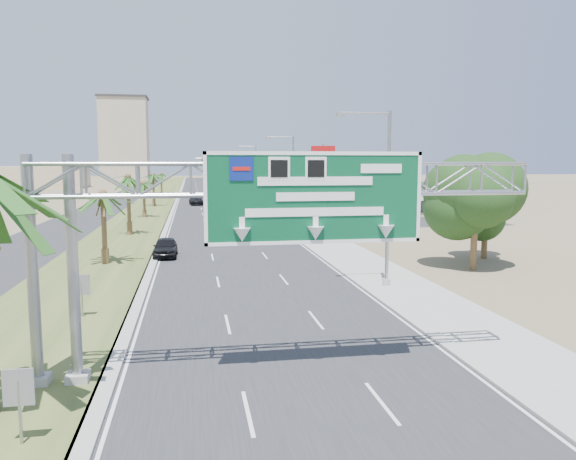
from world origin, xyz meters
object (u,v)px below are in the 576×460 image
at_px(signal_mast, 252,179).
at_px(car_left_lane, 165,247).
at_px(sign_gantry, 266,196).
at_px(car_mid_lane, 228,217).
at_px(car_right_lane, 241,210).
at_px(pole_sign_red_far, 294,174).
at_px(pole_sign_blue, 328,186).
at_px(pole_sign_red_near, 323,163).
at_px(store_building, 378,200).
at_px(car_far, 196,200).

height_order(signal_mast, car_left_lane, signal_mast).
relative_size(sign_gantry, signal_mast, 1.63).
xyz_separation_m(car_mid_lane, car_right_lane, (2.38, 8.80, 0.01)).
height_order(car_left_lane, pole_sign_red_far, pole_sign_red_far).
bearing_deg(pole_sign_red_far, pole_sign_blue, -90.32).
bearing_deg(car_left_lane, car_right_lane, 75.90).
xyz_separation_m(car_left_lane, car_right_lane, (8.68, 32.76, -0.02)).
xyz_separation_m(signal_mast, pole_sign_blue, (4.84, -25.45, -0.02)).
height_order(signal_mast, pole_sign_red_near, pole_sign_red_near).
relative_size(car_right_lane, pole_sign_red_far, 0.71).
bearing_deg(pole_sign_red_near, pole_sign_blue, -25.59).
bearing_deg(store_building, car_far, 138.99).
relative_size(sign_gantry, car_left_lane, 3.88).
xyz_separation_m(car_left_lane, pole_sign_red_far, (15.62, 31.40, 4.91)).
xyz_separation_m(pole_sign_red_near, pole_sign_blue, (0.44, -0.21, -2.24)).
bearing_deg(store_building, car_mid_lane, -161.10).
bearing_deg(sign_gantry, car_far, 91.22).
xyz_separation_m(sign_gantry, pole_sign_red_near, (10.63, 36.81, 1.01)).
bearing_deg(car_mid_lane, pole_sign_red_near, -52.02).
xyz_separation_m(car_far, pole_sign_blue, (12.72, -40.96, 4.05)).
bearing_deg(pole_sign_red_near, car_far, 106.77).
bearing_deg(pole_sign_red_near, car_right_lane, 107.06).
bearing_deg(pole_sign_blue, car_mid_lane, 127.00).
bearing_deg(car_left_lane, pole_sign_blue, 37.89).
relative_size(pole_sign_red_near, pole_sign_blue, 1.33).
distance_m(sign_gantry, store_building, 60.77).
relative_size(car_left_lane, pole_sign_red_near, 0.48).
height_order(sign_gantry, car_right_lane, sign_gantry).
height_order(store_building, car_right_lane, store_building).
xyz_separation_m(signal_mast, car_far, (-7.88, 15.52, -4.07)).
height_order(pole_sign_red_near, pole_sign_red_far, pole_sign_red_near).
xyz_separation_m(car_left_lane, pole_sign_red_near, (15.07, 11.96, 6.33)).
bearing_deg(pole_sign_blue, store_building, 58.38).
distance_m(car_left_lane, pole_sign_red_near, 20.26).
height_order(signal_mast, store_building, signal_mast).
distance_m(sign_gantry, pole_sign_red_far, 57.36).
height_order(car_far, pole_sign_red_near, pole_sign_red_near).
bearing_deg(store_building, pole_sign_blue, -121.62).
relative_size(store_building, car_far, 3.34).
xyz_separation_m(sign_gantry, pole_sign_blue, (11.07, 36.60, -1.23)).
bearing_deg(signal_mast, car_mid_lane, -108.27).
distance_m(car_left_lane, car_right_lane, 33.89).
relative_size(sign_gantry, car_right_lane, 3.27).
relative_size(sign_gantry, car_far, 3.11).
height_order(car_right_lane, pole_sign_blue, pole_sign_blue).
bearing_deg(store_building, car_left_lane, -131.37).
xyz_separation_m(sign_gantry, car_right_lane, (4.25, 57.61, -5.34)).
xyz_separation_m(signal_mast, pole_sign_red_far, (4.95, -5.79, 0.79)).
bearing_deg(car_right_lane, store_building, -11.49).
height_order(car_right_lane, pole_sign_red_near, pole_sign_red_near).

